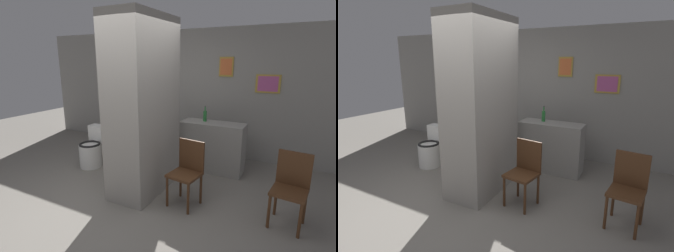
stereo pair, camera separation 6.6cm
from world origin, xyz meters
TOP-DOWN VIEW (x-y plane):
  - ground_plane at (0.00, 0.00)m, footprint 14.00×14.00m
  - wall_back at (0.00, 2.63)m, footprint 8.00×0.09m
  - pillar_center at (0.03, 0.60)m, footprint 0.65×1.20m
  - counter_shelf at (0.74, 1.77)m, footprint 1.13×0.44m
  - toilet at (-1.35, 0.92)m, footprint 0.41×0.57m
  - chair_near_pillar at (0.79, 0.50)m, footprint 0.45×0.45m
  - chair_by_doorway at (2.10, 0.63)m, footprint 0.44×0.44m
  - bicycle at (-0.55, 1.76)m, footprint 1.65×0.42m
  - bottle_tall at (0.57, 1.81)m, footprint 0.06×0.06m

SIDE VIEW (x-z plane):
  - ground_plane at x=0.00m, z-range 0.00..0.00m
  - toilet at x=-1.35m, z-range -0.06..0.69m
  - bicycle at x=-0.55m, z-range -0.01..0.69m
  - counter_shelf at x=0.74m, z-range 0.00..0.90m
  - chair_near_pillar at x=0.79m, z-range 0.05..0.96m
  - chair_by_doorway at x=2.10m, z-range 0.05..0.96m
  - bottle_tall at x=0.57m, z-range 0.86..1.15m
  - pillar_center at x=0.03m, z-range 0.00..2.60m
  - wall_back at x=0.00m, z-range 0.00..2.60m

